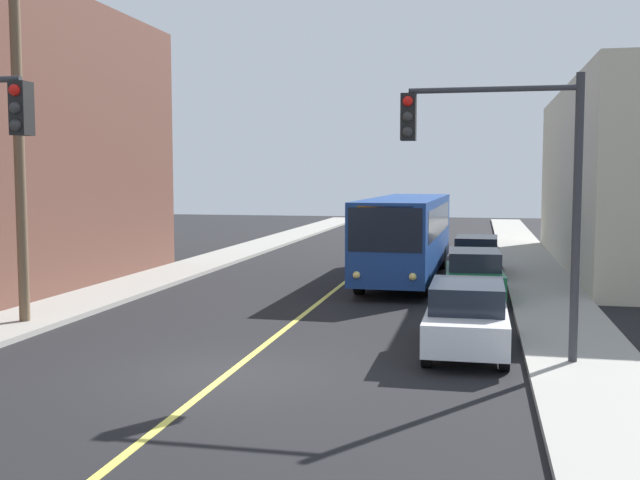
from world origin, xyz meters
TOP-DOWN VIEW (x-y plane):
  - ground_plane at (0.00, 0.00)m, footprint 120.00×120.00m
  - sidewalk_left at (-7.25, 10.00)m, footprint 2.50×90.00m
  - sidewalk_right at (7.25, 10.00)m, footprint 2.50×90.00m
  - lane_stripe_center at (0.00, 15.00)m, footprint 0.16×60.00m
  - city_bus at (2.20, 15.03)m, footprint 2.80×12.20m
  - parked_car_white at (4.74, 2.93)m, footprint 1.83×4.40m
  - parked_car_green at (4.84, 10.52)m, footprint 1.97×4.47m
  - parked_car_black at (4.88, 16.30)m, footprint 1.91×4.44m
  - utility_pole_near at (-6.97, 3.52)m, footprint 2.40×0.28m
  - traffic_signal_right_corner at (5.41, 1.94)m, footprint 3.75×0.48m

SIDE VIEW (x-z plane):
  - ground_plane at x=0.00m, z-range 0.00..0.00m
  - lane_stripe_center at x=0.00m, z-range 0.00..0.01m
  - sidewalk_left at x=-7.25m, z-range 0.00..0.15m
  - sidewalk_right at x=7.25m, z-range 0.00..0.15m
  - parked_car_white at x=4.74m, z-range 0.03..1.65m
  - parked_car_green at x=4.84m, z-range 0.03..1.65m
  - parked_car_black at x=4.88m, z-range 0.03..1.65m
  - city_bus at x=2.20m, z-range 0.22..3.42m
  - traffic_signal_right_corner at x=5.41m, z-range 1.30..7.30m
  - utility_pole_near at x=-6.97m, z-range 0.66..11.37m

